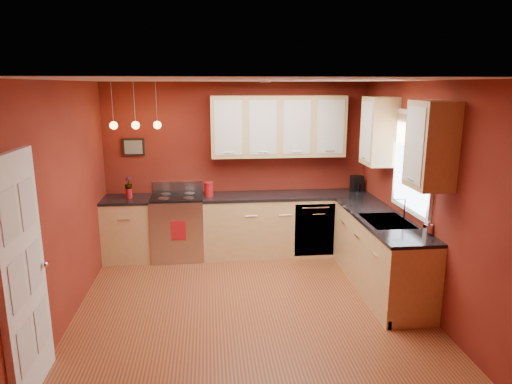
{
  "coord_description": "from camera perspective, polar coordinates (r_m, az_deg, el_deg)",
  "views": [
    {
      "loc": [
        -0.44,
        -4.83,
        2.55
      ],
      "look_at": [
        0.17,
        1.0,
        1.17
      ],
      "focal_mm": 32.0,
      "sensor_mm": 36.0,
      "label": 1
    }
  ],
  "objects": [
    {
      "name": "upper_cabinets_right",
      "position": [
        5.66,
        17.76,
        6.52
      ],
      "size": [
        0.35,
        1.95,
        0.9
      ],
      "primitive_type": "cube",
      "color": "tan",
      "rests_on": "wall_right"
    },
    {
      "name": "upper_cabinets_back",
      "position": [
        6.86,
        2.79,
        8.2
      ],
      "size": [
        2.0,
        0.35,
        0.9
      ],
      "primitive_type": "cube",
      "color": "tan",
      "rests_on": "wall_back"
    },
    {
      "name": "window",
      "position": [
        5.73,
        19.05,
        3.86
      ],
      "size": [
        0.06,
        1.02,
        1.22
      ],
      "color": "white",
      "rests_on": "wall_right"
    },
    {
      "name": "red_canister",
      "position": [
        6.77,
        -5.92,
        0.34
      ],
      "size": [
        0.14,
        0.14,
        0.21
      ],
      "color": "#A31118",
      "rests_on": "counter_back_right"
    },
    {
      "name": "red_vase",
      "position": [
        6.9,
        -15.59,
        -0.16
      ],
      "size": [
        0.09,
        0.09,
        0.14
      ],
      "primitive_type": "cylinder",
      "color": "#A31118",
      "rests_on": "counter_back_left"
    },
    {
      "name": "dishwasher_front",
      "position": [
        6.85,
        7.33,
        -4.73
      ],
      "size": [
        0.6,
        0.02,
        0.8
      ],
      "primitive_type": "cube",
      "color": "#AFAFB4",
      "rests_on": "base_cabinets_back_right"
    },
    {
      "name": "floor",
      "position": [
        5.48,
        -0.71,
        -14.52
      ],
      "size": [
        4.2,
        4.2,
        0.0
      ],
      "primitive_type": "plane",
      "color": "#99502C",
      "rests_on": "ground"
    },
    {
      "name": "wall_left",
      "position": [
        5.22,
        -23.17,
        -1.71
      ],
      "size": [
        0.02,
        4.2,
        2.6
      ],
      "primitive_type": "cube",
      "color": "maroon",
      "rests_on": "floor"
    },
    {
      "name": "pendant_lights",
      "position": [
        6.67,
        -14.82,
        8.14
      ],
      "size": [
        0.71,
        0.11,
        0.66
      ],
      "color": "gray",
      "rests_on": "ceiling"
    },
    {
      "name": "sink",
      "position": [
        5.79,
        16.03,
        -3.7
      ],
      "size": [
        0.5,
        0.7,
        0.33
      ],
      "color": "gray",
      "rests_on": "counter_right"
    },
    {
      "name": "wall_right",
      "position": [
        5.55,
        20.27,
        -0.62
      ],
      "size": [
        0.02,
        4.2,
        2.6
      ],
      "primitive_type": "cube",
      "color": "maroon",
      "rests_on": "floor"
    },
    {
      "name": "gas_range",
      "position": [
        6.96,
        -9.69,
        -4.26
      ],
      "size": [
        0.76,
        0.64,
        1.11
      ],
      "color": "#AFAFB4",
      "rests_on": "floor"
    },
    {
      "name": "dish_towel",
      "position": [
        6.63,
        -9.68,
        -4.79
      ],
      "size": [
        0.21,
        0.01,
        0.29
      ],
      "primitive_type": "cube",
      "color": "#A31118",
      "rests_on": "gas_range"
    },
    {
      "name": "base_cabinets_back_left",
      "position": [
        7.06,
        -15.63,
        -4.59
      ],
      "size": [
        0.7,
        0.6,
        0.9
      ],
      "primitive_type": "cube",
      "color": "tan",
      "rests_on": "floor"
    },
    {
      "name": "wall_picture",
      "position": [
        7.05,
        -15.06,
        5.45
      ],
      "size": [
        0.32,
        0.03,
        0.26
      ],
      "primitive_type": "cube",
      "color": "black",
      "rests_on": "wall_back"
    },
    {
      "name": "counter_back_right",
      "position": [
        6.92,
        3.91,
        -0.41
      ],
      "size": [
        2.54,
        0.62,
        0.04
      ],
      "primitive_type": "cube",
      "color": "black",
      "rests_on": "base_cabinets_back_right"
    },
    {
      "name": "soap_pump",
      "position": [
        5.38,
        20.72,
        -4.1
      ],
      "size": [
        0.08,
        0.09,
        0.17
      ],
      "primitive_type": "imported",
      "rotation": [
        0.0,
        0.0,
        0.09
      ],
      "color": "white",
      "rests_on": "counter_right"
    },
    {
      "name": "flowers",
      "position": [
        6.87,
        -15.67,
        1.05
      ],
      "size": [
        0.14,
        0.14,
        0.2
      ],
      "primitive_type": "imported",
      "rotation": [
        0.0,
        0.0,
        -0.4
      ],
      "color": "#A31118",
      "rests_on": "red_vase"
    },
    {
      "name": "coffee_maker",
      "position": [
        7.25,
        12.48,
        0.98
      ],
      "size": [
        0.19,
        0.18,
        0.24
      ],
      "rotation": [
        0.0,
        0.0,
        0.16
      ],
      "color": "black",
      "rests_on": "counter_back_right"
    },
    {
      "name": "wall_back",
      "position": [
        7.05,
        -2.32,
        3.01
      ],
      "size": [
        4.0,
        0.02,
        2.6
      ],
      "primitive_type": "cube",
      "color": "maroon",
      "rests_on": "floor"
    },
    {
      "name": "ceiling",
      "position": [
        4.85,
        -0.8,
        13.81
      ],
      "size": [
        4.0,
        4.2,
        0.02
      ],
      "primitive_type": "cube",
      "color": "beige",
      "rests_on": "wall_back"
    },
    {
      "name": "wall_front",
      "position": [
        3.03,
        2.97,
        -11.16
      ],
      "size": [
        4.0,
        0.02,
        2.6
      ],
      "primitive_type": "cube",
      "color": "maroon",
      "rests_on": "floor"
    },
    {
      "name": "base_cabinets_right",
      "position": [
        6.07,
        15.2,
        -7.5
      ],
      "size": [
        0.6,
        2.1,
        0.9
      ],
      "primitive_type": "cube",
      "color": "tan",
      "rests_on": "floor"
    },
    {
      "name": "door_left_wall",
      "position": [
        4.22,
        -27.12,
        -9.49
      ],
      "size": [
        0.12,
        0.82,
        2.05
      ],
      "color": "white",
      "rests_on": "floor"
    },
    {
      "name": "counter_right",
      "position": [
        5.92,
        15.48,
        -3.24
      ],
      "size": [
        0.62,
        2.1,
        0.04
      ],
      "primitive_type": "cube",
      "color": "black",
      "rests_on": "base_cabinets_right"
    },
    {
      "name": "base_cabinets_back_right",
      "position": [
        7.05,
        3.85,
        -4.13
      ],
      "size": [
        2.54,
        0.6,
        0.9
      ],
      "primitive_type": "cube",
      "color": "tan",
      "rests_on": "floor"
    },
    {
      "name": "counter_back_left",
      "position": [
        6.93,
        -15.87,
        -0.89
      ],
      "size": [
        0.7,
        0.62,
        0.04
      ],
      "primitive_type": "cube",
      "color": "black",
      "rests_on": "base_cabinets_back_left"
    }
  ]
}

